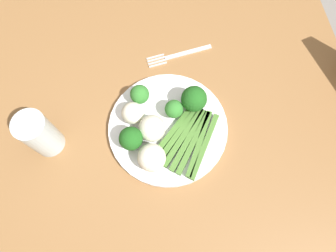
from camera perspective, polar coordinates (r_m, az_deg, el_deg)
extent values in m
cube|color=gray|center=(1.43, -2.30, -9.71)|extent=(6.00, 6.00, 0.02)
cube|color=olive|center=(0.72, -4.49, 0.85)|extent=(1.26, 1.03, 0.04)
cylinder|color=olive|center=(1.41, 13.26, 19.95)|extent=(0.07, 0.07, 0.70)
cylinder|color=olive|center=(1.42, -25.56, 14.26)|extent=(0.07, 0.07, 0.70)
cylinder|color=brown|center=(1.31, 27.45, -13.91)|extent=(0.04, 0.04, 0.45)
cylinder|color=brown|center=(1.32, 20.15, -0.92)|extent=(0.04, 0.04, 0.45)
cylinder|color=white|center=(0.69, 0.00, -0.36)|extent=(0.27, 0.27, 0.01)
cube|color=#47752D|center=(0.67, 1.14, -0.76)|extent=(0.12, 0.12, 0.01)
cube|color=#47752D|center=(0.67, 1.98, -1.42)|extent=(0.12, 0.12, 0.01)
cube|color=#47752D|center=(0.67, 2.85, -2.03)|extent=(0.12, 0.11, 0.01)
cube|color=#47752D|center=(0.66, 3.78, -2.59)|extent=(0.13, 0.10, 0.01)
cube|color=#47752D|center=(0.66, 4.77, -3.04)|extent=(0.13, 0.10, 0.01)
cube|color=#47752D|center=(0.66, 5.85, -3.27)|extent=(0.14, 0.08, 0.01)
cube|color=#47752D|center=(0.66, 6.83, -3.77)|extent=(0.14, 0.09, 0.01)
cylinder|color=#4C7F2B|center=(0.69, 4.67, 3.97)|extent=(0.02, 0.02, 0.02)
sphere|color=#1E5B1C|center=(0.66, 4.88, 5.08)|extent=(0.06, 0.06, 0.06)
cylinder|color=#609E3D|center=(0.70, -5.21, 5.07)|extent=(0.01, 0.01, 0.01)
sphere|color=#337A2D|center=(0.68, -5.38, 5.91)|extent=(0.04, 0.04, 0.04)
cylinder|color=#609E3D|center=(0.68, 1.10, 2.46)|extent=(0.01, 0.01, 0.01)
sphere|color=#337A2D|center=(0.66, 1.13, 3.20)|extent=(0.04, 0.04, 0.04)
cylinder|color=#4C7F2B|center=(0.66, -6.69, -3.06)|extent=(0.02, 0.02, 0.02)
sphere|color=#1E5B1C|center=(0.64, -6.96, -2.33)|extent=(0.05, 0.05, 0.05)
sphere|color=white|center=(0.67, -6.64, 2.63)|extent=(0.05, 0.05, 0.05)
sphere|color=white|center=(0.63, -3.06, -5.93)|extent=(0.06, 0.06, 0.06)
sphere|color=silver|center=(0.65, -3.02, -0.43)|extent=(0.06, 0.06, 0.06)
cube|color=silver|center=(0.78, 3.82, 13.58)|extent=(0.03, 0.12, 0.00)
cube|color=silver|center=(0.78, -2.40, 12.80)|extent=(0.01, 0.04, 0.00)
cube|color=silver|center=(0.77, -2.23, 12.32)|extent=(0.01, 0.04, 0.00)
cube|color=silver|center=(0.77, -2.05, 11.84)|extent=(0.01, 0.04, 0.00)
cube|color=silver|center=(0.76, -1.88, 11.36)|extent=(0.01, 0.04, 0.00)
cylinder|color=silver|center=(0.68, -22.80, -1.44)|extent=(0.07, 0.07, 0.12)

